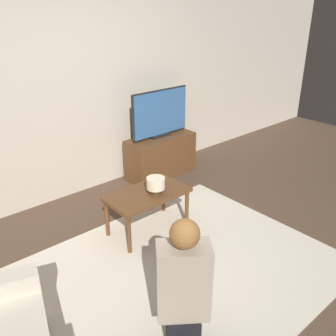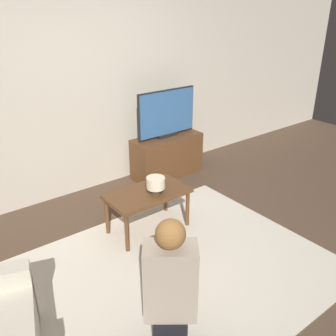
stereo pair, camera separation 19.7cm
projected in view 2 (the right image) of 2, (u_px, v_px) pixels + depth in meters
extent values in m
plane|color=brown|center=(172.00, 274.00, 3.22)|extent=(10.00, 10.00, 0.00)
cube|color=beige|center=(63.00, 85.00, 4.07)|extent=(10.00, 0.06, 2.60)
cube|color=beige|center=(172.00, 273.00, 3.21)|extent=(2.69, 2.08, 0.02)
cube|color=brown|center=(167.00, 156.00, 4.92)|extent=(0.93, 0.37, 0.54)
cube|color=black|center=(167.00, 135.00, 4.80)|extent=(0.29, 0.08, 0.04)
cube|color=black|center=(166.00, 113.00, 4.69)|extent=(0.85, 0.03, 0.58)
cube|color=#38669E|center=(167.00, 113.00, 4.68)|extent=(0.82, 0.04, 0.55)
cube|color=brown|center=(148.00, 194.00, 3.65)|extent=(0.80, 0.45, 0.04)
cylinder|color=brown|center=(127.00, 234.00, 3.41)|extent=(0.04, 0.04, 0.40)
cylinder|color=brown|center=(187.00, 209.00, 3.81)|extent=(0.04, 0.04, 0.40)
cylinder|color=brown|center=(107.00, 217.00, 3.68)|extent=(0.04, 0.04, 0.40)
cylinder|color=brown|center=(166.00, 195.00, 4.08)|extent=(0.04, 0.04, 0.40)
cube|color=black|center=(170.00, 320.00, 2.50)|extent=(0.32, 0.32, 0.14)
cube|color=tan|center=(170.00, 281.00, 2.36)|extent=(0.39, 0.36, 0.53)
sphere|color=tan|center=(170.00, 234.00, 2.21)|extent=(0.18, 0.18, 0.18)
sphere|color=#9E6B38|center=(170.00, 234.00, 2.19)|extent=(0.18, 0.18, 0.18)
cube|color=black|center=(169.00, 243.00, 2.69)|extent=(0.13, 0.11, 0.04)
cylinder|color=tan|center=(184.00, 253.00, 2.58)|extent=(0.24, 0.28, 0.07)
cylinder|color=tan|center=(155.00, 253.00, 2.58)|extent=(0.24, 0.28, 0.07)
cube|color=brown|center=(156.00, 177.00, 3.77)|extent=(0.11, 0.01, 0.15)
cylinder|color=#4C3823|center=(156.00, 191.00, 3.61)|extent=(0.10, 0.10, 0.06)
cylinder|color=beige|center=(156.00, 183.00, 3.57)|extent=(0.18, 0.18, 0.11)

